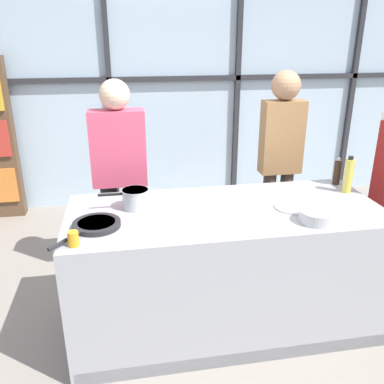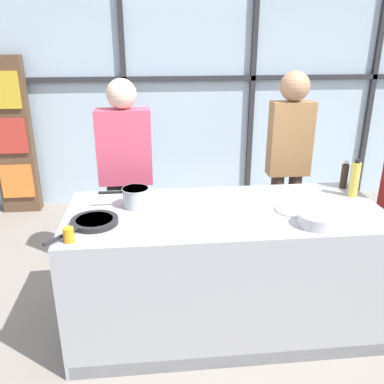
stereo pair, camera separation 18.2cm
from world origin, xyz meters
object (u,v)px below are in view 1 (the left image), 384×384
at_px(spectator_center_left, 280,154).
at_px(white_plate, 293,207).
at_px(oil_bottle, 348,175).
at_px(pepper_grinder, 337,172).
at_px(frying_pan, 96,225).
at_px(mixing_bowl, 318,216).
at_px(spectator_far_left, 120,170).
at_px(saucepan, 135,198).
at_px(juice_glass_near, 73,239).

bearing_deg(spectator_center_left, white_plate, 74.27).
distance_m(oil_bottle, pepper_grinder, 0.18).
bearing_deg(white_plate, pepper_grinder, 36.72).
bearing_deg(frying_pan, mixing_bowl, -6.71).
bearing_deg(frying_pan, white_plate, 3.21).
relative_size(spectator_far_left, frying_pan, 3.81).
relative_size(frying_pan, saucepan, 1.33).
distance_m(frying_pan, pepper_grinder, 1.89).
distance_m(frying_pan, oil_bottle, 1.85).
height_order(saucepan, juice_glass_near, saucepan).
relative_size(saucepan, oil_bottle, 1.22).
height_order(frying_pan, pepper_grinder, pepper_grinder).
relative_size(spectator_far_left, juice_glass_near, 19.71).
relative_size(frying_pan, mixing_bowl, 1.96).
height_order(spectator_center_left, oil_bottle, spectator_center_left).
height_order(spectator_far_left, saucepan, spectator_far_left).
distance_m(saucepan, juice_glass_near, 0.60).
bearing_deg(pepper_grinder, spectator_center_left, 119.17).
distance_m(white_plate, pepper_grinder, 0.66).
distance_m(spectator_center_left, frying_pan, 1.83).
distance_m(spectator_far_left, mixing_bowl, 1.65).
height_order(spectator_center_left, mixing_bowl, spectator_center_left).
height_order(spectator_center_left, saucepan, spectator_center_left).
bearing_deg(pepper_grinder, juice_glass_near, -160.63).
distance_m(spectator_center_left, juice_glass_near, 2.04).
xyz_separation_m(saucepan, mixing_bowl, (1.11, -0.42, -0.03)).
bearing_deg(white_plate, juice_glass_near, -168.37).
xyz_separation_m(pepper_grinder, juice_glass_near, (-1.94, -0.68, -0.06)).
bearing_deg(saucepan, spectator_far_left, 97.98).
height_order(saucepan, white_plate, saucepan).
xyz_separation_m(spectator_far_left, saucepan, (0.10, -0.70, 0.02)).
xyz_separation_m(frying_pan, pepper_grinder, (1.83, 0.46, 0.08)).
height_order(white_plate, oil_bottle, oil_bottle).
bearing_deg(spectator_far_left, pepper_grinder, 163.64).
xyz_separation_m(spectator_far_left, mixing_bowl, (1.21, -1.12, -0.01)).
relative_size(oil_bottle, juice_glass_near, 3.20).
relative_size(saucepan, mixing_bowl, 1.47).
xyz_separation_m(frying_pan, saucepan, (0.25, 0.26, 0.05)).
bearing_deg(mixing_bowl, pepper_grinder, 53.42).
height_order(spectator_far_left, oil_bottle, spectator_far_left).
bearing_deg(oil_bottle, spectator_far_left, 158.16).
bearing_deg(spectator_far_left, saucepan, 97.98).
relative_size(spectator_center_left, mixing_bowl, 7.67).
xyz_separation_m(spectator_far_left, frying_pan, (-0.16, -0.96, -0.03)).
bearing_deg(pepper_grinder, frying_pan, -165.79).
bearing_deg(spectator_far_left, mixing_bowl, 137.35).
xyz_separation_m(frying_pan, white_plate, (1.31, 0.07, -0.01)).
distance_m(spectator_center_left, mixing_bowl, 1.13).
bearing_deg(saucepan, spectator_center_left, 28.21).
xyz_separation_m(oil_bottle, juice_glass_near, (-1.93, -0.51, -0.09)).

